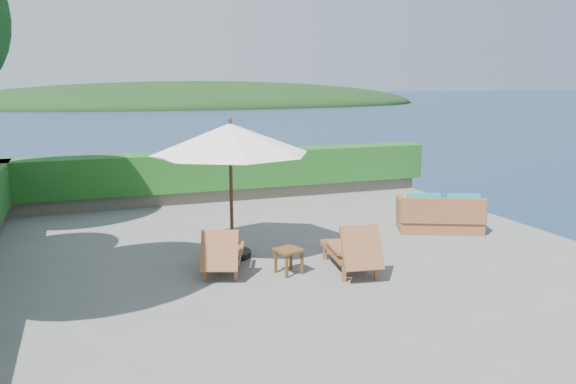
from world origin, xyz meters
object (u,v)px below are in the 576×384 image
object	(u,v)px
side_table	(289,253)
wicker_loveseat	(440,216)
patio_umbrella	(230,140)
lounge_right	(352,250)
lounge_left	(223,253)

from	to	relation	value
side_table	wicker_loveseat	size ratio (longest dim) A/B	0.25
patio_umbrella	lounge_right	bearing A→B (deg)	-41.54
lounge_right	wicker_loveseat	bearing A→B (deg)	38.85
lounge_left	side_table	bearing A→B (deg)	-2.67
side_table	lounge_right	bearing A→B (deg)	-14.92
wicker_loveseat	lounge_right	bearing A→B (deg)	-125.69
patio_umbrella	lounge_left	distance (m)	2.05
patio_umbrella	wicker_loveseat	xyz separation A→B (m)	(4.74, 0.24, -1.86)
lounge_right	wicker_loveseat	xyz separation A→B (m)	(3.01, 1.77, -0.04)
lounge_right	wicker_loveseat	size ratio (longest dim) A/B	0.84
patio_umbrella	lounge_right	distance (m)	2.94
lounge_left	lounge_right	bearing A→B (deg)	0.95
side_table	wicker_loveseat	distance (m)	4.33
lounge_right	side_table	bearing A→B (deg)	173.46
lounge_right	side_table	distance (m)	1.09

